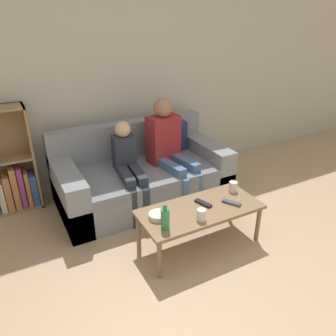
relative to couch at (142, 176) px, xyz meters
The scene contains 13 objects.
ground_plane 1.93m from the couch, 89.16° to the right, with size 22.00×22.00×0.00m, color tan.
wall_back 1.20m from the couch, 87.43° to the left, with size 12.00×0.06×2.60m.
couch is the anchor object (origin of this frame).
bookshelf 1.43m from the couch, 161.10° to the left, with size 0.56×0.28×1.13m.
coffee_table 1.05m from the couch, 84.22° to the right, with size 1.11×0.50×0.39m.
person_adult 0.49m from the couch, 17.80° to the right, with size 0.42×0.70×1.14m.
person_child 0.36m from the couch, 145.39° to the right, with size 0.30×0.68×0.95m.
cup_near 1.10m from the couch, 59.45° to the right, with size 0.08×0.08×0.10m.
cup_far 1.21m from the couch, 89.37° to the right, with size 0.08×0.08×0.10m.
tv_remote_0 1.19m from the couch, 70.37° to the right, with size 0.13×0.17×0.02m.
tv_remote_1 1.02m from the couch, 80.62° to the right, with size 0.10×0.18×0.02m.
snack_bowl 1.05m from the couch, 106.20° to the right, with size 0.16×0.16×0.05m.
bottle 1.22m from the couch, 104.83° to the right, with size 0.07×0.07×0.23m.
Camera 1 is at (-1.34, -1.17, 1.97)m, focal length 35.00 mm.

